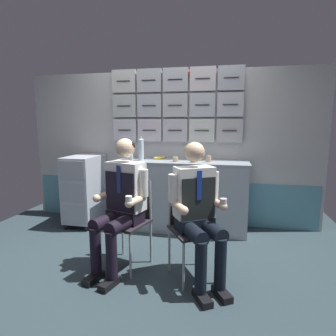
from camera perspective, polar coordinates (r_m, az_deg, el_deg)
ground at (r=3.06m, az=-5.46°, el=-19.32°), size 4.80×4.80×0.04m
galley_bulkhead at (r=4.03m, az=0.33°, el=4.74°), size 4.20×0.14×2.17m
galley_counter at (r=3.83m, az=2.64°, el=-5.51°), size 1.77×0.53×0.94m
service_trolley at (r=4.18m, az=-16.60°, el=-3.89°), size 0.40×0.65×0.98m
folding_chair_left at (r=2.91m, az=-7.50°, el=-8.82°), size 0.50×0.50×0.87m
crew_member_left at (r=2.74m, az=-9.54°, el=-6.17°), size 0.52×0.67×1.29m
folding_chair_right at (r=2.71m, az=4.55°, el=-10.21°), size 0.55×0.55×0.87m
crew_member_right at (r=2.51m, az=6.12°, el=-7.84°), size 0.59×0.67×1.27m
water_bottle_short at (r=3.87m, az=-7.60°, el=3.59°), size 0.07×0.07×0.27m
water_bottle_tall at (r=3.79m, az=-5.50°, el=3.88°), size 0.07×0.07×0.32m
paper_cup_blue at (r=3.59m, az=5.26°, el=1.63°), size 0.08×0.08×0.06m
coffee_cup_spare at (r=3.66m, az=8.29°, el=1.88°), size 0.06×0.06×0.08m
paper_cup_tan at (r=3.65m, az=1.56°, el=1.81°), size 0.07×0.07×0.06m
snack_banana at (r=3.88m, az=-1.68°, el=2.07°), size 0.17×0.10×0.04m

